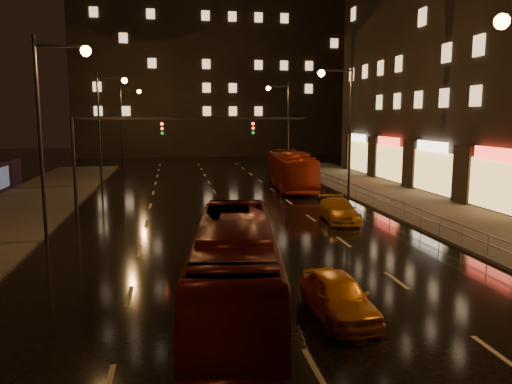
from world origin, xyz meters
The scene contains 9 objects.
ground centered at (0.00, 20.00, 0.00)m, with size 140.00×140.00×0.00m, color black.
sidewalk_right centered at (13.50, 15.00, 0.07)m, with size 7.00×70.00×0.15m, color #38332D.
building_distant centered at (4.00, 72.00, 18.00)m, with size 44.00×16.00×36.00m, color black.
traffic_signal centered at (-5.06, 20.00, 4.74)m, with size 15.31×0.32×6.20m.
railing_right centered at (10.20, 18.00, 0.90)m, with size 0.05×56.00×1.00m.
bus_red centered at (-1.50, 2.00, 1.50)m, with size 2.51×10.74×2.99m, color #4E0F0B.
bus_curb centered at (6.75, 28.62, 1.60)m, with size 2.69×11.51×3.21m, color maroon.
taxi_near centered at (1.62, 1.00, 0.69)m, with size 1.63×4.05×1.38m, color orange.
taxi_far centered at (6.42, 14.94, 0.66)m, with size 1.85×4.54×1.32m, color orange.
Camera 1 is at (-3.39, -13.29, 6.26)m, focal length 35.00 mm.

